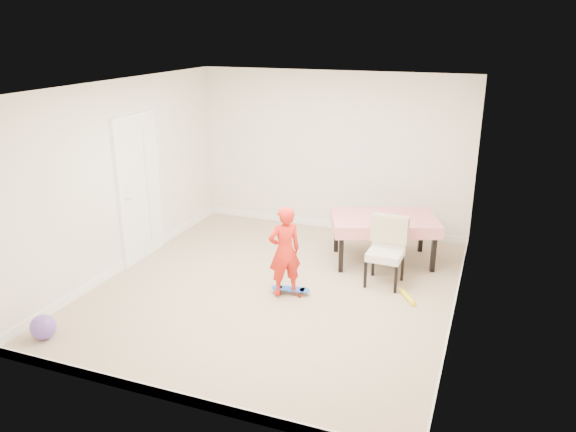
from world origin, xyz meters
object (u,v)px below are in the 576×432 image
at_px(dining_table, 383,239).
at_px(dining_chair, 385,252).
at_px(balloon, 43,327).
at_px(child, 285,254).
at_px(skateboard, 291,291).

height_order(dining_table, dining_chair, dining_chair).
distance_m(dining_chair, balloon, 4.19).
distance_m(dining_chair, child, 1.36).
xyz_separation_m(dining_chair, balloon, (-3.21, -2.68, -0.31)).
xyz_separation_m(dining_table, child, (-0.93, -1.53, 0.24)).
xyz_separation_m(child, balloon, (-2.10, -1.90, -0.44)).
distance_m(skateboard, balloon, 2.92).
relative_size(skateboard, balloon, 1.77).
relative_size(dining_table, skateboard, 2.95).
height_order(child, balloon, child).
distance_m(child, balloon, 2.86).
bearing_deg(balloon, child, 42.15).
relative_size(dining_chair, skateboard, 1.83).
bearing_deg(dining_chair, balloon, -137.94).
bearing_deg(dining_chair, dining_table, 105.54).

